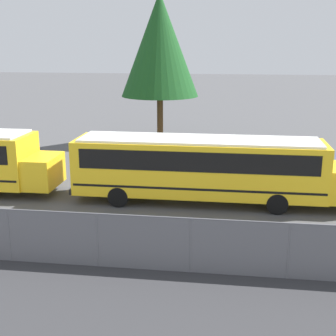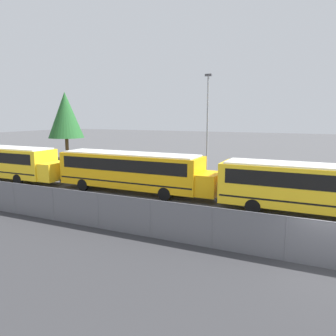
{
  "view_description": "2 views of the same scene",
  "coord_description": "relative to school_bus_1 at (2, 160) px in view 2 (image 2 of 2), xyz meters",
  "views": [
    {
      "loc": [
        14.69,
        -13.53,
        7.07
      ],
      "look_at": [
        11.94,
        6.49,
        1.67
      ],
      "focal_mm": 50.0,
      "sensor_mm": 36.0,
      "label": 1
    },
    {
      "loc": [
        -0.5,
        -13.05,
        5.71
      ],
      "look_at": [
        -9.56,
        6.3,
        2.28
      ],
      "focal_mm": 35.0,
      "sensor_mm": 36.0,
      "label": 2
    }
  ],
  "objects": [
    {
      "name": "tree_1",
      "position": [
        -4.29,
        13.02,
        3.99
      ],
      "size": [
        4.5,
        4.5,
        8.7
      ],
      "color": "#51381E",
      "rests_on": "ground_plane"
    },
    {
      "name": "ground_plane",
      "position": [
        26.25,
        -6.95,
        -1.76
      ],
      "size": [
        200.0,
        200.0,
        0.0
      ],
      "primitive_type": "plane",
      "color": "#4C4C4F"
    },
    {
      "name": "fence",
      "position": [
        26.25,
        -6.95,
        -0.82
      ],
      "size": [
        105.4,
        0.07,
        1.85
      ],
      "color": "#9EA0A5",
      "rests_on": "ground_plane"
    },
    {
      "name": "school_bus_3",
      "position": [
        26.15,
        -0.0,
        0.0
      ],
      "size": [
        12.64,
        2.6,
        2.97
      ],
      "color": "yellow",
      "rests_on": "ground_plane"
    },
    {
      "name": "school_bus_1",
      "position": [
        0.0,
        0.0,
        0.0
      ],
      "size": [
        12.64,
        2.6,
        2.97
      ],
      "color": "yellow",
      "rests_on": "ground_plane"
    },
    {
      "name": "school_bus_2",
      "position": [
        13.19,
        0.64,
        0.0
      ],
      "size": [
        12.64,
        2.6,
        2.97
      ],
      "color": "#EDA80F",
      "rests_on": "ground_plane"
    },
    {
      "name": "light_pole",
      "position": [
        16.28,
        8.72,
        3.32
      ],
      "size": [
        0.6,
        0.24,
        9.37
      ],
      "color": "gray",
      "rests_on": "ground_plane"
    }
  ]
}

